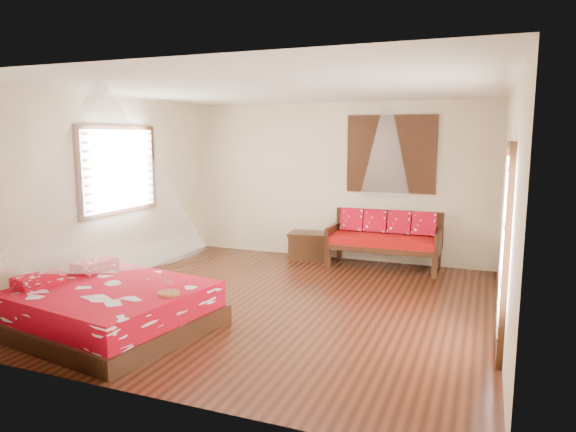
# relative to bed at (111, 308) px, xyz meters

# --- Properties ---
(room) EXTENTS (5.54, 5.54, 2.84)m
(room) POSITION_rel_bed_xyz_m (1.44, 1.60, 1.15)
(room) COLOR black
(room) RESTS_ON ground
(bed) EXTENTS (2.31, 2.15, 0.64)m
(bed) POSITION_rel_bed_xyz_m (0.00, 0.00, 0.00)
(bed) COLOR black
(bed) RESTS_ON floor
(daybed) EXTENTS (1.85, 0.82, 0.96)m
(daybed) POSITION_rel_bed_xyz_m (2.39, 3.98, 0.27)
(daybed) COLOR black
(daybed) RESTS_ON floor
(storage_chest) EXTENTS (0.77, 0.61, 0.49)m
(storage_chest) POSITION_rel_bed_xyz_m (1.02, 4.05, -0.00)
(storage_chest) COLOR black
(storage_chest) RESTS_ON floor
(shutter_panel) EXTENTS (1.52, 0.06, 1.32)m
(shutter_panel) POSITION_rel_bed_xyz_m (2.39, 4.31, 1.65)
(shutter_panel) COLOR black
(shutter_panel) RESTS_ON wall_back
(window_left) EXTENTS (0.10, 1.74, 1.34)m
(window_left) POSITION_rel_bed_xyz_m (-1.27, 1.80, 1.45)
(window_left) COLOR black
(window_left) RESTS_ON wall_left
(glazed_door) EXTENTS (0.08, 1.02, 2.16)m
(glazed_door) POSITION_rel_bed_xyz_m (4.16, 1.00, 0.82)
(glazed_door) COLOR black
(glazed_door) RESTS_ON floor
(wine_tray) EXTENTS (0.25, 0.25, 0.20)m
(wine_tray) POSITION_rel_bed_xyz_m (0.79, 0.00, 0.30)
(wine_tray) COLOR brown
(wine_tray) RESTS_ON bed
(mosquito_net_main) EXTENTS (2.15, 2.15, 1.80)m
(mosquito_net_main) POSITION_rel_bed_xyz_m (0.02, -0.00, 1.60)
(mosquito_net_main) COLOR white
(mosquito_net_main) RESTS_ON ceiling
(mosquito_net_daybed) EXTENTS (0.80, 0.80, 1.50)m
(mosquito_net_daybed) POSITION_rel_bed_xyz_m (2.39, 3.85, 1.75)
(mosquito_net_daybed) COLOR white
(mosquito_net_daybed) RESTS_ON ceiling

